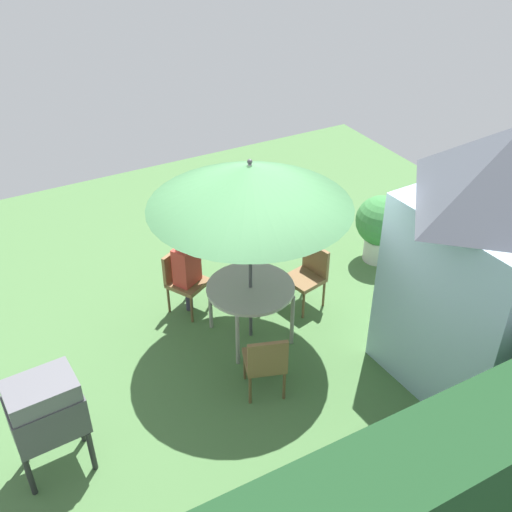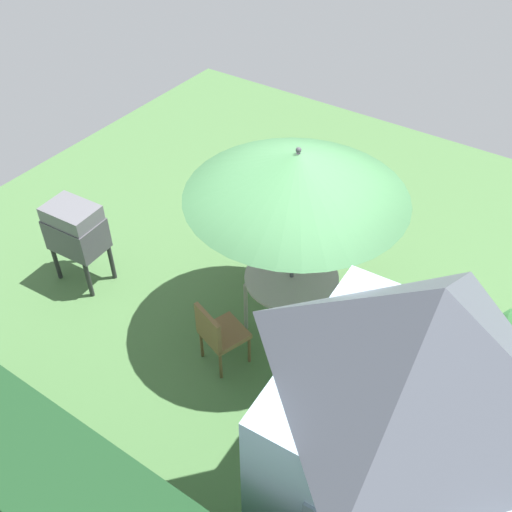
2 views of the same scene
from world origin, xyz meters
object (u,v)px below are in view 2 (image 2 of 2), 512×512
(chair_toward_hedge, at_px, (377,317))
(patio_umbrella, at_px, (297,175))
(garden_shed, at_px, (400,439))
(bbq_grill, at_px, (75,229))
(person_in_red, at_px, (295,224))
(chair_near_shed, at_px, (295,235))
(chair_far_side, at_px, (218,333))
(patio_table, at_px, (291,281))

(chair_toward_hedge, bearing_deg, patio_umbrella, 12.47)
(garden_shed, height_order, bbq_grill, garden_shed)
(garden_shed, xyz_separation_m, bbq_grill, (4.78, -0.98, -0.80))
(patio_umbrella, distance_m, person_in_red, 1.77)
(patio_umbrella, height_order, person_in_red, patio_umbrella)
(chair_near_shed, distance_m, chair_toward_hedge, 1.74)
(chair_far_side, height_order, chair_toward_hedge, same)
(bbq_grill, distance_m, chair_far_side, 2.41)
(chair_near_shed, xyz_separation_m, person_in_red, (-0.04, 0.07, 0.26))
(patio_table, distance_m, bbq_grill, 2.87)
(patio_table, xyz_separation_m, person_in_red, (0.49, -0.89, 0.06))
(chair_toward_hedge, bearing_deg, bbq_grill, 16.14)
(garden_shed, xyz_separation_m, chair_near_shed, (2.58, -2.80, -1.13))
(patio_table, relative_size, patio_umbrella, 0.44)
(chair_far_side, bearing_deg, chair_near_shed, -84.56)
(patio_umbrella, bearing_deg, chair_far_side, 71.04)
(garden_shed, relative_size, person_in_red, 2.56)
(garden_shed, height_order, patio_table, garden_shed)
(chair_near_shed, relative_size, chair_far_side, 1.00)
(patio_umbrella, height_order, chair_far_side, patio_umbrella)
(bbq_grill, distance_m, chair_toward_hedge, 3.94)
(bbq_grill, relative_size, chair_toward_hedge, 1.33)
(patio_umbrella, distance_m, chair_toward_hedge, 2.01)
(garden_shed, xyz_separation_m, chair_far_side, (2.39, -0.83, -1.13))
(chair_near_shed, bearing_deg, garden_shed, 132.58)
(patio_umbrella, xyz_separation_m, bbq_grill, (2.73, 0.86, -1.38))
(patio_umbrella, xyz_separation_m, chair_far_side, (0.35, 1.01, -1.71))
(patio_table, height_order, person_in_red, person_in_red)
(chair_toward_hedge, bearing_deg, garden_shed, 115.96)
(chair_far_side, bearing_deg, bbq_grill, -3.52)
(patio_umbrella, bearing_deg, chair_toward_hedge, -167.53)
(chair_near_shed, height_order, person_in_red, person_in_red)
(chair_toward_hedge, bearing_deg, chair_far_side, 41.83)
(chair_near_shed, bearing_deg, chair_far_side, 95.44)
(garden_shed, distance_m, chair_near_shed, 3.97)
(patio_umbrella, xyz_separation_m, chair_toward_hedge, (-1.04, -0.23, -1.71))
(garden_shed, height_order, patio_umbrella, garden_shed)
(chair_far_side, bearing_deg, person_in_red, -85.59)
(chair_far_side, height_order, person_in_red, person_in_red)
(patio_umbrella, relative_size, bbq_grill, 2.12)
(chair_near_shed, xyz_separation_m, chair_far_side, (-0.19, 1.98, 0.00))
(patio_table, distance_m, chair_toward_hedge, 1.08)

